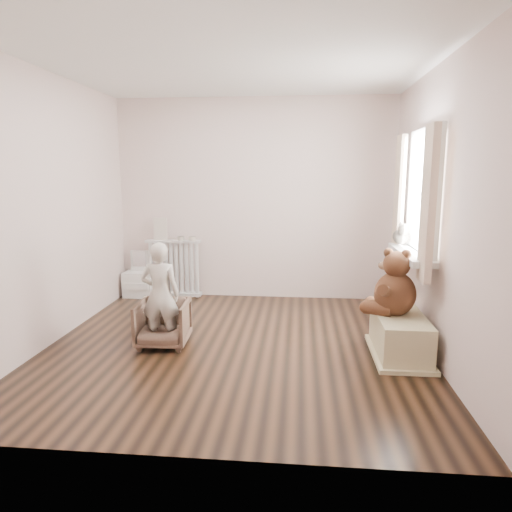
# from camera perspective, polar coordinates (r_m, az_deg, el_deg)

# --- Properties ---
(floor) EXTENTS (3.60, 3.60, 0.01)m
(floor) POSITION_cam_1_polar(r_m,az_deg,el_deg) (4.52, -2.49, -11.03)
(floor) COLOR black
(floor) RESTS_ON ground
(ceiling) EXTENTS (3.60, 3.60, 0.01)m
(ceiling) POSITION_cam_1_polar(r_m,az_deg,el_deg) (4.32, -2.78, 23.09)
(ceiling) COLOR white
(ceiling) RESTS_ON ground
(back_wall) EXTENTS (3.60, 0.02, 2.60)m
(back_wall) POSITION_cam_1_polar(r_m,az_deg,el_deg) (6.01, -0.19, 7.03)
(back_wall) COLOR silver
(back_wall) RESTS_ON ground
(front_wall) EXTENTS (3.60, 0.02, 2.60)m
(front_wall) POSITION_cam_1_polar(r_m,az_deg,el_deg) (2.47, -8.54, 2.19)
(front_wall) COLOR silver
(front_wall) RESTS_ON ground
(left_wall) EXTENTS (0.02, 3.60, 2.60)m
(left_wall) POSITION_cam_1_polar(r_m,az_deg,el_deg) (4.82, -24.42, 5.30)
(left_wall) COLOR silver
(left_wall) RESTS_ON ground
(right_wall) EXTENTS (0.02, 3.60, 2.60)m
(right_wall) POSITION_cam_1_polar(r_m,az_deg,el_deg) (4.35, 21.65, 5.05)
(right_wall) COLOR silver
(right_wall) RESTS_ON ground
(window) EXTENTS (0.03, 0.90, 1.10)m
(window) POSITION_cam_1_polar(r_m,az_deg,el_deg) (4.62, 20.27, 7.27)
(window) COLOR white
(window) RESTS_ON right_wall
(window_sill) EXTENTS (0.22, 1.10, 0.06)m
(window_sill) POSITION_cam_1_polar(r_m,az_deg,el_deg) (4.66, 18.76, 0.20)
(window_sill) COLOR silver
(window_sill) RESTS_ON right_wall
(curtain_left) EXTENTS (0.06, 0.26, 1.30)m
(curtain_left) POSITION_cam_1_polar(r_m,az_deg,el_deg) (4.05, 20.72, 6.05)
(curtain_left) COLOR beige
(curtain_left) RESTS_ON right_wall
(curtain_right) EXTENTS (0.06, 0.26, 1.30)m
(curtain_right) POSITION_cam_1_polar(r_m,az_deg,el_deg) (5.15, 17.45, 7.02)
(curtain_right) COLOR beige
(curtain_right) RESTS_ON right_wall
(radiator) EXTENTS (0.73, 0.14, 0.77)m
(radiator) POSITION_cam_1_polar(r_m,az_deg,el_deg) (6.21, -10.22, -1.51)
(radiator) COLOR silver
(radiator) RESTS_ON floor
(paper_doll) EXTENTS (0.18, 0.02, 0.30)m
(paper_doll) POSITION_cam_1_polar(r_m,az_deg,el_deg) (6.17, -11.86, 3.33)
(paper_doll) COLOR beige
(paper_doll) RESTS_ON radiator
(tin_a) EXTENTS (0.09, 0.09, 0.05)m
(tin_a) POSITION_cam_1_polar(r_m,az_deg,el_deg) (6.11, -9.38, 2.20)
(tin_a) COLOR #A59E8C
(tin_a) RESTS_ON radiator
(tin_b) EXTENTS (0.10, 0.10, 0.05)m
(tin_b) POSITION_cam_1_polar(r_m,az_deg,el_deg) (6.08, -7.98, 2.18)
(tin_b) COLOR #A59E8C
(tin_b) RESTS_ON radiator
(toy_vanity) EXTENTS (0.39, 0.28, 0.62)m
(toy_vanity) POSITION_cam_1_polar(r_m,az_deg,el_deg) (6.35, -14.39, -2.47)
(toy_vanity) COLOR silver
(toy_vanity) RESTS_ON floor
(armchair) EXTENTS (0.50, 0.51, 0.44)m
(armchair) POSITION_cam_1_polar(r_m,az_deg,el_deg) (4.52, -11.53, -8.23)
(armchair) COLOR brown
(armchair) RESTS_ON floor
(child) EXTENTS (0.38, 0.26, 1.00)m
(child) POSITION_cam_1_polar(r_m,az_deg,el_deg) (4.39, -11.86, -4.74)
(child) COLOR beige
(child) RESTS_ON armchair
(toy_bench) EXTENTS (0.43, 0.80, 0.38)m
(toy_bench) POSITION_cam_1_polar(r_m,az_deg,el_deg) (4.40, 17.55, -9.35)
(toy_bench) COLOR beige
(toy_bench) RESTS_ON floor
(teddy_bear) EXTENTS (0.59, 0.53, 0.59)m
(teddy_bear) POSITION_cam_1_polar(r_m,az_deg,el_deg) (4.30, 17.06, -3.23)
(teddy_bear) COLOR #3C2012
(teddy_bear) RESTS_ON toy_bench
(plush_cat) EXTENTS (0.22, 0.31, 0.24)m
(plush_cat) POSITION_cam_1_polar(r_m,az_deg,el_deg) (5.02, 17.71, 2.46)
(plush_cat) COLOR #655E55
(plush_cat) RESTS_ON window_sill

